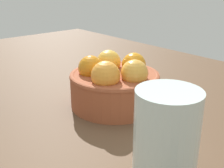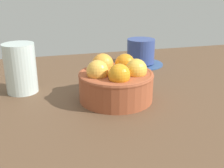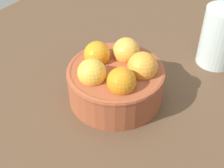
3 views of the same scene
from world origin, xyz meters
The scene contains 4 objects.
ground_plane centered at (0.00, 0.00, -1.98)cm, with size 139.55×80.29×3.95cm, color brown.
terracotta_bowl centered at (-0.03, 0.04, 4.00)cm, with size 15.37×15.37×9.01cm.
coffee_cup centered at (14.14, 22.98, 3.36)cm, with size 13.32×13.32×7.57cm.
water_glass centered at (-18.90, 9.56, 5.44)cm, with size 6.79×6.79×10.88cm, color silver.
Camera 2 is at (-14.86, -51.34, 23.17)cm, focal length 44.48 mm.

